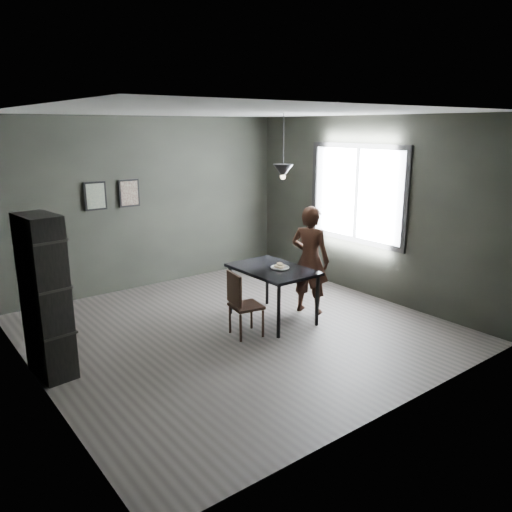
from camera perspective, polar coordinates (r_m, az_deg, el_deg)
ground at (r=6.75m, az=-2.12°, el=-8.37°), size 5.00×5.00×0.00m
back_wall at (r=8.47m, az=-12.13°, el=5.91°), size 5.00×0.10×2.80m
ceiling at (r=6.22m, az=-2.37°, el=16.12°), size 5.00×5.00×0.02m
window_assembly at (r=8.10m, az=11.41°, el=6.99°), size 0.04×1.96×1.56m
cafe_table at (r=6.87m, az=1.91°, el=-2.01°), size 0.80×1.20×0.75m
white_plate at (r=6.83m, az=2.75°, el=-1.37°), size 0.23×0.23×0.01m
donut_pile at (r=6.83m, az=2.76°, el=-1.12°), size 0.16×0.16×0.07m
woman at (r=7.16m, az=6.18°, el=-0.46°), size 0.57×0.68×1.57m
wood_chair at (r=6.38m, az=-1.75°, el=-5.08°), size 0.43×0.43×0.86m
shelf_unit at (r=5.73m, az=-22.94°, el=-4.36°), size 0.40×0.62×1.77m
pendant_lamp at (r=6.84m, az=3.11°, el=9.69°), size 0.28×0.28×0.86m
framed_print_left at (r=8.07m, az=-17.89°, el=6.55°), size 0.34×0.04×0.44m
framed_print_right at (r=8.27m, az=-14.30°, el=6.98°), size 0.34×0.04×0.44m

